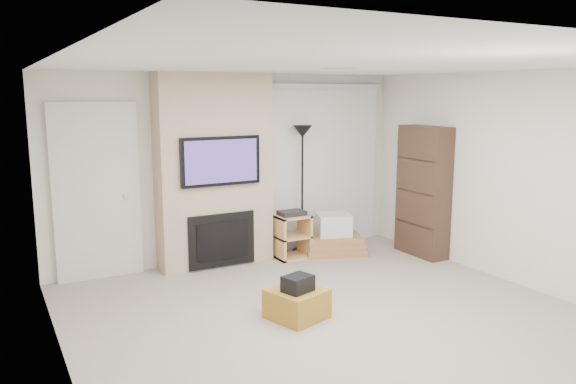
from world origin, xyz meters
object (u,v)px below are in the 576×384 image
floor_lamp (302,153)px  box_stack (333,238)px  av_stand (292,233)px  bookshelf (423,191)px  ottoman (297,304)px

floor_lamp → box_stack: floor_lamp is taller
floor_lamp → av_stand: floor_lamp is taller
bookshelf → floor_lamp: bearing=146.5°
av_stand → bookshelf: size_ratio=0.37×
bookshelf → box_stack: bearing=146.7°
box_stack → bookshelf: bearing=-33.3°
ottoman → bookshelf: size_ratio=0.28×
ottoman → box_stack: box_stack is taller
av_stand → box_stack: (0.64, -0.06, -0.13)m
bookshelf → av_stand: bearing=156.3°
box_stack → ottoman: bearing=-131.9°
box_stack → bookshelf: bookshelf is taller
av_stand → box_stack: av_stand is taller
av_stand → bookshelf: 1.91m
ottoman → av_stand: (0.98, 1.86, 0.20)m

